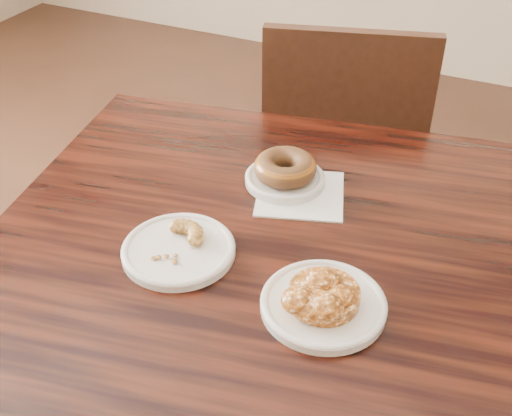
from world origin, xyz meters
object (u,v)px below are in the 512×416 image
at_px(apple_fritter, 324,293).
at_px(glazed_donut, 285,167).
at_px(chair_far, 341,168).
at_px(cafe_table, 256,397).
at_px(cruller_fragment, 178,242).

bearing_deg(apple_fritter, glazed_donut, 122.80).
relative_size(chair_far, apple_fritter, 6.40).
relative_size(cafe_table, cruller_fragment, 9.97).
height_order(chair_far, apple_fritter, chair_far).
distance_m(cafe_table, apple_fritter, 0.43).
bearing_deg(cruller_fragment, cafe_table, 33.11).
bearing_deg(apple_fritter, cruller_fragment, 176.20).
bearing_deg(cafe_table, cruller_fragment, -157.29).
relative_size(chair_far, glazed_donut, 8.15).
distance_m(chair_far, glazed_donut, 0.64).
bearing_deg(chair_far, cafe_table, 80.75).
height_order(cafe_table, glazed_donut, glazed_donut).
height_order(apple_fritter, cruller_fragment, apple_fritter).
relative_size(cafe_table, chair_far, 0.96).
height_order(chair_far, glazed_donut, chair_far).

